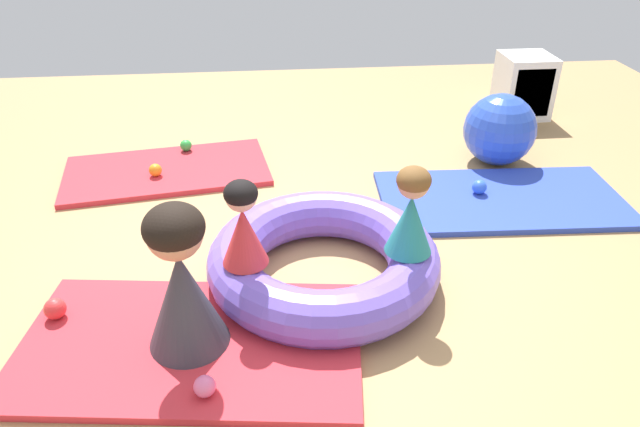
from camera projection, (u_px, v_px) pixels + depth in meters
ground_plane at (321, 276)px, 3.35m from camera, size 8.00×8.00×0.00m
gym_mat_front at (501, 199)px, 4.09m from camera, size 1.71×0.94×0.04m
gym_mat_far_right at (167, 171)px, 4.47m from camera, size 1.61×1.01×0.04m
gym_mat_far_left at (191, 344)px, 2.84m from camera, size 1.74×1.14×0.04m
inflatable_cushion at (324, 260)px, 3.24m from camera, size 1.28×1.28×0.29m
child_in_red at (243, 224)px, 2.86m from camera, size 0.26×0.26×0.46m
child_in_teal at (411, 212)px, 2.95m from camera, size 0.32×0.32×0.48m
adult_seated at (181, 280)px, 2.65m from camera, size 0.46×0.46×0.75m
play_ball_pink at (205, 386)px, 2.52m from camera, size 0.10×0.10×0.10m
play_ball_green at (186, 145)px, 4.71m from camera, size 0.09×0.09×0.09m
play_ball_red at (55, 309)px, 2.95m from camera, size 0.11×0.11×0.11m
play_ball_blue at (479, 187)px, 4.09m from camera, size 0.10×0.10×0.10m
play_ball_orange at (155, 170)px, 4.33m from camera, size 0.09×0.09×0.09m
exercise_ball_large at (500, 130)px, 4.51m from camera, size 0.55×0.55×0.55m
storage_cube at (524, 86)px, 5.39m from camera, size 0.44×0.44×0.56m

